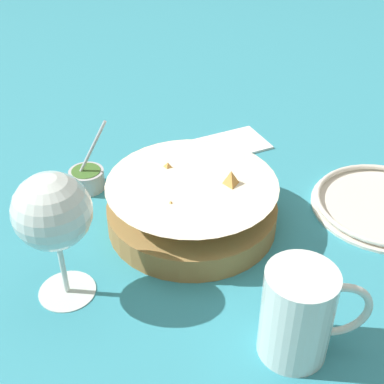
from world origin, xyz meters
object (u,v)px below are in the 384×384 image
Objects in this scene: food_basket at (192,206)px; wine_glass at (53,215)px; side_plate at (384,204)px; beer_mug at (298,316)px; sauce_cup at (87,178)px.

food_basket is 1.40× the size of wine_glass.
wine_glass is 0.80× the size of side_plate.
side_plate is (0.20, 0.25, -0.05)m from beer_mug.
wine_glass reaches higher than food_basket.
beer_mug is 0.32m from side_plate.
beer_mug is at bearing -66.92° from food_basket.
food_basket reaches higher than side_plate.
wine_glass is at bearing 158.37° from beer_mug.
food_basket is 0.25m from beer_mug.
side_plate is (0.30, 0.02, -0.03)m from food_basket.
sauce_cup reaches higher than beer_mug.
wine_glass reaches higher than side_plate.
wine_glass reaches higher than beer_mug.
food_basket is 0.19m from sauce_cup.
food_basket is at bearing -32.48° from sauce_cup.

